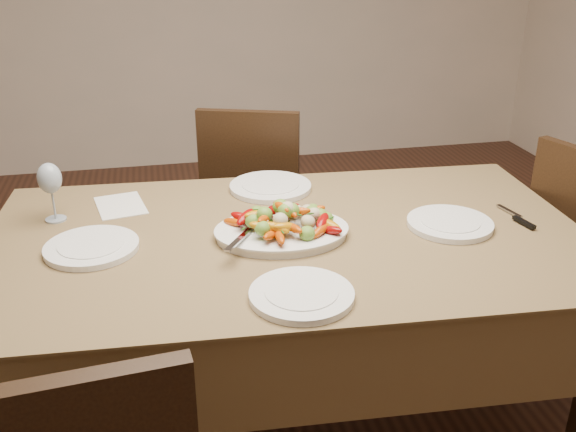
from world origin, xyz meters
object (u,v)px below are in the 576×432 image
(dining_table, at_px, (288,338))
(plate_far, at_px, (270,187))
(plate_near, at_px, (302,295))
(serving_platter, at_px, (282,233))
(chair_far, at_px, (257,202))
(plate_right, at_px, (450,224))
(wine_glass, at_px, (51,191))
(plate_left, at_px, (92,247))

(dining_table, xyz_separation_m, plate_far, (0.02, 0.38, 0.39))
(plate_far, bearing_deg, plate_near, -94.58)
(dining_table, distance_m, serving_platter, 0.39)
(chair_far, bearing_deg, plate_far, 104.92)
(chair_far, distance_m, serving_platter, 1.00)
(chair_far, xyz_separation_m, plate_far, (-0.04, -0.56, 0.29))
(dining_table, xyz_separation_m, plate_near, (-0.04, -0.37, 0.39))
(plate_right, bearing_deg, wine_glass, 165.78)
(plate_left, bearing_deg, plate_far, 31.32)
(dining_table, height_order, plate_right, plate_right)
(serving_platter, height_order, wine_glass, wine_glass)
(dining_table, relative_size, plate_far, 6.28)
(serving_platter, bearing_deg, plate_right, -3.90)
(serving_platter, bearing_deg, plate_left, 177.12)
(plate_left, distance_m, plate_right, 1.09)
(dining_table, bearing_deg, wine_glass, 159.87)
(chair_far, xyz_separation_m, plate_right, (0.45, -0.99, 0.29))
(serving_platter, distance_m, plate_far, 0.39)
(chair_far, distance_m, plate_near, 1.35)
(plate_right, bearing_deg, serving_platter, 176.10)
(plate_right, bearing_deg, chair_far, 114.62)
(chair_far, bearing_deg, plate_right, 133.68)
(dining_table, relative_size, wine_glass, 8.98)
(serving_platter, relative_size, plate_right, 1.48)
(dining_table, relative_size, serving_platter, 4.65)
(plate_left, xyz_separation_m, plate_near, (0.54, -0.39, 0.00))
(serving_platter, relative_size, plate_far, 1.35)
(plate_near, bearing_deg, chair_far, 85.61)
(serving_platter, height_order, plate_near, serving_platter)
(chair_far, relative_size, plate_right, 3.55)
(chair_far, relative_size, wine_glass, 4.64)
(serving_platter, xyz_separation_m, wine_glass, (-0.69, 0.27, 0.09))
(plate_right, xyz_separation_m, plate_near, (-0.55, -0.32, 0.00))
(plate_left, height_order, plate_near, same)
(chair_far, distance_m, wine_glass, 1.09)
(chair_far, distance_m, plate_right, 1.13)
(dining_table, xyz_separation_m, plate_right, (0.51, -0.05, 0.39))
(serving_platter, height_order, plate_left, serving_platter)
(plate_far, height_order, wine_glass, wine_glass)
(plate_far, relative_size, wine_glass, 1.43)
(wine_glass, bearing_deg, plate_near, -43.50)
(dining_table, distance_m, chair_far, 0.95)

